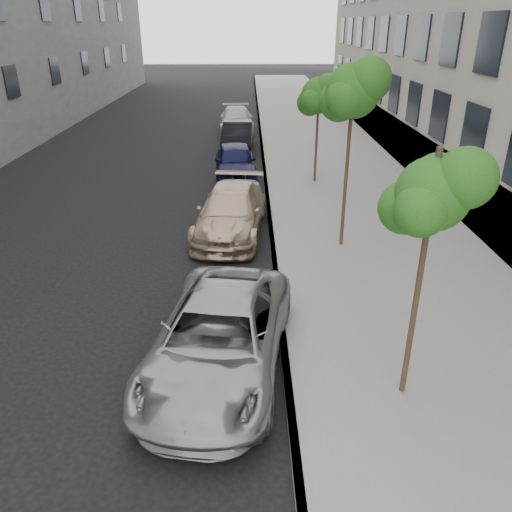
{
  "coord_description": "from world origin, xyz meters",
  "views": [
    {
      "loc": [
        0.48,
        -5.52,
        6.11
      ],
      "look_at": [
        0.62,
        4.29,
        1.5
      ],
      "focal_mm": 35.0,
      "sensor_mm": 36.0,
      "label": 1
    }
  ],
  "objects_px": {
    "tree_near": "(434,195)",
    "sedan_rear": "(236,120)",
    "tree_mid": "(354,91)",
    "sedan_blue": "(235,161)",
    "suv": "(231,212)",
    "sedan_black": "(237,137)",
    "minivan": "(219,338)",
    "tree_far": "(319,95)"
  },
  "relations": [
    {
      "from": "tree_near",
      "to": "tree_far",
      "type": "height_order",
      "value": "tree_near"
    },
    {
      "from": "tree_near",
      "to": "sedan_rear",
      "type": "bearing_deg",
      "value": 98.24
    },
    {
      "from": "tree_mid",
      "to": "sedan_blue",
      "type": "height_order",
      "value": "tree_mid"
    },
    {
      "from": "tree_far",
      "to": "sedan_black",
      "type": "relative_size",
      "value": 0.97
    },
    {
      "from": "tree_near",
      "to": "suv",
      "type": "height_order",
      "value": "tree_near"
    },
    {
      "from": "minivan",
      "to": "sedan_rear",
      "type": "height_order",
      "value": "minivan"
    },
    {
      "from": "suv",
      "to": "tree_near",
      "type": "bearing_deg",
      "value": -60.71
    },
    {
      "from": "minivan",
      "to": "suv",
      "type": "distance_m",
      "value": 6.92
    },
    {
      "from": "tree_far",
      "to": "sedan_rear",
      "type": "distance_m",
      "value": 11.97
    },
    {
      "from": "tree_mid",
      "to": "minivan",
      "type": "relative_size",
      "value": 1.01
    },
    {
      "from": "tree_near",
      "to": "tree_mid",
      "type": "relative_size",
      "value": 0.85
    },
    {
      "from": "tree_mid",
      "to": "tree_far",
      "type": "relative_size",
      "value": 1.23
    },
    {
      "from": "tree_mid",
      "to": "sedan_black",
      "type": "relative_size",
      "value": 1.2
    },
    {
      "from": "tree_mid",
      "to": "sedan_black",
      "type": "bearing_deg",
      "value": 105.04
    },
    {
      "from": "tree_far",
      "to": "sedan_blue",
      "type": "relative_size",
      "value": 1.01
    },
    {
      "from": "suv",
      "to": "sedan_black",
      "type": "bearing_deg",
      "value": 96.1
    },
    {
      "from": "suv",
      "to": "sedan_blue",
      "type": "xyz_separation_m",
      "value": [
        0.0,
        6.22,
        0.01
      ]
    },
    {
      "from": "minivan",
      "to": "tree_far",
      "type": "bearing_deg",
      "value": 83.69
    },
    {
      "from": "suv",
      "to": "sedan_rear",
      "type": "height_order",
      "value": "suv"
    },
    {
      "from": "minivan",
      "to": "suv",
      "type": "xyz_separation_m",
      "value": [
        0.0,
        6.92,
        -0.01
      ]
    },
    {
      "from": "sedan_rear",
      "to": "tree_mid",
      "type": "bearing_deg",
      "value": -81.15
    },
    {
      "from": "suv",
      "to": "sedan_rear",
      "type": "bearing_deg",
      "value": 96.66
    },
    {
      "from": "tree_mid",
      "to": "suv",
      "type": "bearing_deg",
      "value": 159.16
    },
    {
      "from": "tree_mid",
      "to": "minivan",
      "type": "bearing_deg",
      "value": -120.48
    },
    {
      "from": "minivan",
      "to": "sedan_blue",
      "type": "bearing_deg",
      "value": 99.0
    },
    {
      "from": "tree_near",
      "to": "minivan",
      "type": "xyz_separation_m",
      "value": [
        -3.33,
        0.85,
        -3.08
      ]
    },
    {
      "from": "tree_mid",
      "to": "sedan_blue",
      "type": "bearing_deg",
      "value": 113.95
    },
    {
      "from": "sedan_blue",
      "to": "tree_near",
      "type": "bearing_deg",
      "value": -80.13
    },
    {
      "from": "suv",
      "to": "tree_mid",
      "type": "bearing_deg",
      "value": -14.75
    },
    {
      "from": "suv",
      "to": "sedan_blue",
      "type": "distance_m",
      "value": 6.22
    },
    {
      "from": "tree_near",
      "to": "minivan",
      "type": "relative_size",
      "value": 0.86
    },
    {
      "from": "suv",
      "to": "sedan_black",
      "type": "height_order",
      "value": "sedan_black"
    },
    {
      "from": "minivan",
      "to": "sedan_blue",
      "type": "height_order",
      "value": "sedan_blue"
    },
    {
      "from": "sedan_blue",
      "to": "minivan",
      "type": "bearing_deg",
      "value": -93.51
    },
    {
      "from": "sedan_black",
      "to": "sedan_rear",
      "type": "relative_size",
      "value": 0.9
    },
    {
      "from": "tree_mid",
      "to": "tree_far",
      "type": "distance_m",
      "value": 6.57
    },
    {
      "from": "tree_mid",
      "to": "minivan",
      "type": "distance_m",
      "value": 7.57
    },
    {
      "from": "tree_near",
      "to": "tree_mid",
      "type": "height_order",
      "value": "tree_mid"
    },
    {
      "from": "suv",
      "to": "sedan_black",
      "type": "distance_m",
      "value": 11.12
    },
    {
      "from": "tree_near",
      "to": "suv",
      "type": "bearing_deg",
      "value": 113.19
    },
    {
      "from": "minivan",
      "to": "sedan_black",
      "type": "height_order",
      "value": "sedan_black"
    },
    {
      "from": "tree_near",
      "to": "sedan_rear",
      "type": "relative_size",
      "value": 0.91
    }
  ]
}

